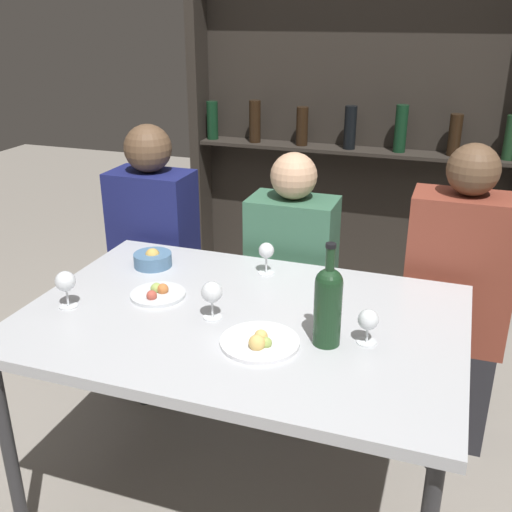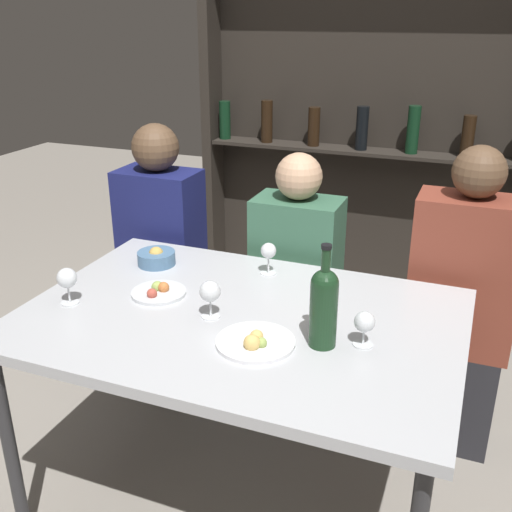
% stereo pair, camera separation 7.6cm
% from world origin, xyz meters
% --- Properties ---
extents(ground_plane, '(10.00, 10.00, 0.00)m').
position_xyz_m(ground_plane, '(0.00, 0.00, 0.00)').
color(ground_plane, gray).
extents(dining_table, '(1.40, 0.95, 0.78)m').
position_xyz_m(dining_table, '(0.00, 0.00, 0.72)').
color(dining_table, '#B7BABF').
rests_on(dining_table, ground_plane).
extents(wine_rack_wall, '(1.90, 0.21, 2.24)m').
position_xyz_m(wine_rack_wall, '(0.00, 1.81, 1.14)').
color(wine_rack_wall, '#28231E').
rests_on(wine_rack_wall, ground_plane).
extents(wine_bottle, '(0.08, 0.08, 0.31)m').
position_xyz_m(wine_bottle, '(0.30, -0.08, 0.91)').
color(wine_bottle, '#19381E').
rests_on(wine_bottle, dining_table).
extents(wine_glass_0, '(0.07, 0.07, 0.12)m').
position_xyz_m(wine_glass_0, '(-0.08, -0.05, 0.86)').
color(wine_glass_0, silver).
rests_on(wine_glass_0, dining_table).
extents(wine_glass_1, '(0.07, 0.07, 0.13)m').
position_xyz_m(wine_glass_1, '(-0.56, -0.13, 0.87)').
color(wine_glass_1, silver).
rests_on(wine_glass_1, dining_table).
extents(wine_glass_2, '(0.06, 0.06, 0.12)m').
position_xyz_m(wine_glass_2, '(-0.03, 0.34, 0.86)').
color(wine_glass_2, silver).
rests_on(wine_glass_2, dining_table).
extents(wine_glass_3, '(0.06, 0.06, 0.11)m').
position_xyz_m(wine_glass_3, '(0.41, -0.04, 0.85)').
color(wine_glass_3, silver).
rests_on(wine_glass_3, dining_table).
extents(food_plate_0, '(0.19, 0.19, 0.04)m').
position_xyz_m(food_plate_0, '(-0.32, 0.04, 0.79)').
color(food_plate_0, silver).
rests_on(food_plate_0, dining_table).
extents(food_plate_1, '(0.24, 0.24, 0.05)m').
position_xyz_m(food_plate_1, '(0.12, -0.16, 0.79)').
color(food_plate_1, white).
rests_on(food_plate_1, dining_table).
extents(snack_bowl, '(0.14, 0.14, 0.07)m').
position_xyz_m(snack_bowl, '(-0.46, 0.26, 0.81)').
color(snack_bowl, '#4C7299').
rests_on(snack_bowl, dining_table).
extents(seated_person_left, '(0.36, 0.22, 1.24)m').
position_xyz_m(seated_person_left, '(-0.66, 0.64, 0.59)').
color(seated_person_left, '#26262B').
rests_on(seated_person_left, ground_plane).
extents(seated_person_center, '(0.36, 0.22, 1.17)m').
position_xyz_m(seated_person_center, '(-0.02, 0.64, 0.55)').
color(seated_person_center, '#26262B').
rests_on(seated_person_center, ground_plane).
extents(seated_person_right, '(0.40, 0.22, 1.25)m').
position_xyz_m(seated_person_right, '(0.65, 0.64, 0.59)').
color(seated_person_right, '#26262B').
rests_on(seated_person_right, ground_plane).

